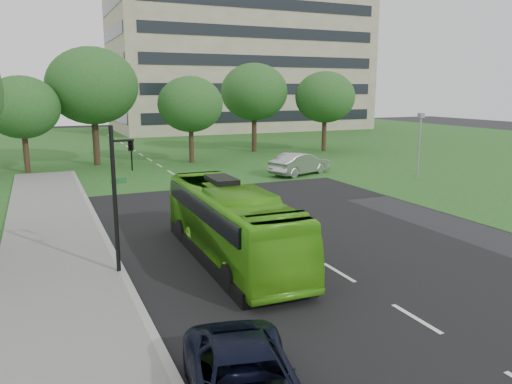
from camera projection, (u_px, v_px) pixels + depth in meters
ground at (311, 256)px, 19.57m from camera, size 160.00×160.00×0.00m
street_surfaces at (164, 171)px, 39.81m from camera, size 120.00×120.00×0.15m
office_building at (239, 52)px, 81.26m from camera, size 40.10×20.10×25.00m
tree_park_a at (22, 107)px, 38.07m from camera, size 5.63×5.63×7.48m
tree_park_b at (92, 86)px, 41.84m from camera, size 7.58×7.58×9.94m
tree_park_c at (190, 104)px, 43.56m from camera, size 5.71×5.71×7.58m
tree_park_d at (254, 92)px, 51.43m from camera, size 6.89×6.89×9.11m
tree_park_e at (325, 97)px, 51.79m from camera, size 6.22×6.22×8.29m
bus at (231, 223)px, 19.02m from camera, size 2.57×10.20×2.83m
sedan at (300, 164)px, 38.11m from camera, size 5.53×3.57×1.72m
traffic_light at (119, 189)px, 17.04m from camera, size 0.86×0.26×5.25m
camera_pole at (420, 137)px, 35.98m from camera, size 0.43×0.38×4.77m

